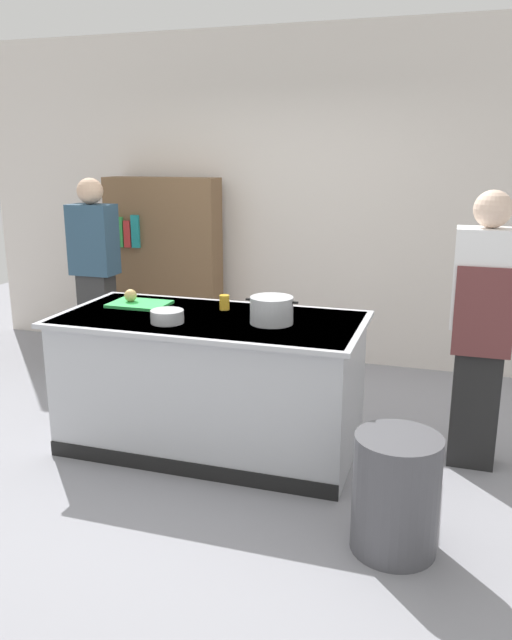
% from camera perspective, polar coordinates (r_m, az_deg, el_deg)
% --- Properties ---
extents(ground_plane, '(10.00, 10.00, 0.00)m').
position_cam_1_polar(ground_plane, '(4.40, -3.97, -11.15)').
color(ground_plane, gray).
extents(back_wall, '(6.40, 0.12, 3.00)m').
position_cam_1_polar(back_wall, '(5.97, 3.28, 10.75)').
color(back_wall, silver).
rests_on(back_wall, ground_plane).
extents(counter_island, '(1.98, 0.98, 0.90)m').
position_cam_1_polar(counter_island, '(4.22, -4.08, -5.47)').
color(counter_island, '#B7BABF').
rests_on(counter_island, ground_plane).
extents(cutting_board, '(0.40, 0.28, 0.02)m').
position_cam_1_polar(cutting_board, '(4.46, -10.45, 1.42)').
color(cutting_board, green).
rests_on(cutting_board, counter_island).
extents(onion, '(0.09, 0.09, 0.09)m').
position_cam_1_polar(onion, '(4.49, -11.23, 2.18)').
color(onion, tan).
rests_on(onion, cutting_board).
extents(stock_pot, '(0.33, 0.27, 0.17)m').
position_cam_1_polar(stock_pot, '(3.91, 1.42, 0.89)').
color(stock_pot, '#B7BABF').
rests_on(stock_pot, counter_island).
extents(mixing_bowl, '(0.21, 0.21, 0.08)m').
position_cam_1_polar(mixing_bowl, '(3.97, -8.00, 0.32)').
color(mixing_bowl, '#B7BABF').
rests_on(mixing_bowl, counter_island).
extents(juice_cup, '(0.07, 0.07, 0.10)m').
position_cam_1_polar(juice_cup, '(4.26, -2.85, 1.59)').
color(juice_cup, yellow).
rests_on(juice_cup, counter_island).
extents(trash_bin, '(0.43, 0.43, 0.61)m').
position_cam_1_polar(trash_bin, '(3.30, 12.46, -15.01)').
color(trash_bin, '#4C4C51').
rests_on(trash_bin, ground_plane).
extents(person_chef, '(0.38, 0.25, 1.72)m').
position_cam_1_polar(person_chef, '(4.07, 19.67, -0.45)').
color(person_chef, black).
rests_on(person_chef, ground_plane).
extents(person_guest, '(0.38, 0.24, 1.72)m').
position_cam_1_polar(person_guest, '(5.69, -14.26, 4.14)').
color(person_guest, '#313131').
rests_on(person_guest, ground_plane).
extents(bookshelf, '(1.10, 0.31, 1.70)m').
position_cam_1_polar(bookshelf, '(6.17, -8.26, 4.69)').
color(bookshelf, brown).
rests_on(bookshelf, ground_plane).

